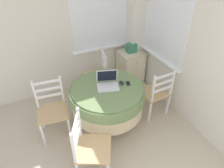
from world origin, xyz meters
TOP-DOWN VIEW (x-y plane):
  - corner_room_shell at (1.19, 2.12)m, footprint 4.27×5.21m
  - round_dining_table at (0.75, 2.08)m, footprint 1.13×1.13m
  - laptop at (0.77, 2.12)m, footprint 0.38×0.34m
  - computer_mouse at (0.98, 2.08)m, footprint 0.06×0.10m
  - cell_phone at (1.08, 2.04)m, footprint 0.08×0.12m
  - dining_chair_near_back_window at (0.91, 2.90)m, footprint 0.51×0.52m
  - dining_chair_near_right_window at (1.58, 1.98)m, footprint 0.46×0.44m
  - dining_chair_camera_near at (0.21, 1.42)m, footprint 0.57×0.58m
  - dining_chair_left_flank at (-0.07, 2.30)m, footprint 0.48×0.47m
  - corner_cabinet at (1.73, 3.08)m, footprint 0.50×0.48m
  - storage_box at (1.73, 3.09)m, footprint 0.19×0.15m

SIDE VIEW (x-z plane):
  - corner_cabinet at x=1.73m, z-range 0.00..0.68m
  - dining_chair_near_back_window at x=0.91m, z-range -0.02..0.90m
  - dining_chair_near_right_window at x=1.58m, z-range -0.02..0.90m
  - dining_chair_camera_near at x=0.21m, z-range -0.02..0.90m
  - dining_chair_left_flank at x=-0.07m, z-range -0.02..0.90m
  - round_dining_table at x=0.75m, z-range 0.19..0.94m
  - cell_phone at x=1.08m, z-range 0.75..0.76m
  - storage_box at x=1.73m, z-range 0.68..0.86m
  - computer_mouse at x=0.98m, z-range 0.75..0.80m
  - laptop at x=0.77m, z-range 0.69..0.92m
  - corner_room_shell at x=1.19m, z-range 0.00..2.55m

